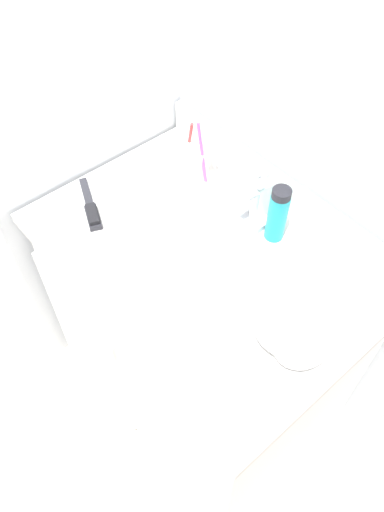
% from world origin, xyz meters
% --- Properties ---
extents(ground_plane, '(6.00, 6.00, 0.00)m').
position_xyz_m(ground_plane, '(0.00, 0.00, 0.00)').
color(ground_plane, '#ADA393').
extents(wall_back, '(1.05, 0.08, 2.20)m').
position_xyz_m(wall_back, '(0.00, 0.35, 1.10)').
color(wall_back, silver).
rests_on(wall_back, ground_plane).
extents(wall_left, '(0.08, 0.67, 2.20)m').
position_xyz_m(wall_left, '(-0.49, 0.00, 1.10)').
color(wall_left, silver).
rests_on(wall_left, ground_plane).
extents(vanity, '(0.87, 0.61, 0.77)m').
position_xyz_m(vanity, '(-0.00, -0.00, 0.40)').
color(vanity, white).
rests_on(vanity, ground_plane).
extents(backsplash, '(0.87, 0.02, 0.09)m').
position_xyz_m(backsplash, '(0.00, 0.29, 0.81)').
color(backsplash, silver).
rests_on(backsplash, vanity).
extents(sink_faucet, '(0.09, 0.09, 0.14)m').
position_xyz_m(sink_faucet, '(0.00, 0.18, 0.82)').
color(sink_faucet, silver).
rests_on(sink_faucet, vanity).
extents(toothbrush_cup, '(0.12, 0.08, 0.19)m').
position_xyz_m(toothbrush_cup, '(-0.24, 0.19, 0.82)').
color(toothbrush_cup, white).
rests_on(toothbrush_cup, vanity).
extents(soap_dispenser, '(0.06, 0.06, 0.15)m').
position_xyz_m(soap_dispenser, '(-0.01, 0.21, 0.83)').
color(soap_dispenser, silver).
rests_on(soap_dispenser, vanity).
extents(shaving_cream_can, '(0.05, 0.05, 0.16)m').
position_xyz_m(shaving_cream_can, '(0.07, 0.18, 0.85)').
color(shaving_cream_can, teal).
rests_on(shaving_cream_can, vanity).
extents(hairbrush, '(0.19, 0.10, 0.03)m').
position_xyz_m(hairbrush, '(-0.30, -0.13, 0.78)').
color(hairbrush, '#232328').
rests_on(hairbrush, vanity).
extents(hand_towel, '(0.20, 0.21, 0.09)m').
position_xyz_m(hand_towel, '(0.30, 0.02, 0.81)').
color(hand_towel, white).
rests_on(hand_towel, vanity).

